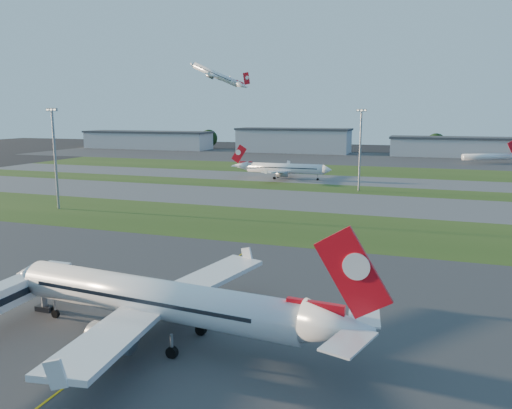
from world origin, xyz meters
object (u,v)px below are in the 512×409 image
at_px(airliner_parked, 158,300).
at_px(light_mast_centre, 360,144).
at_px(airliner_taxiing, 284,169).
at_px(light_mast_west, 55,152).
at_px(mini_jet_near, 488,157).

distance_m(airliner_parked, light_mast_centre, 115.70).
distance_m(airliner_taxiing, light_mast_west, 86.69).
xyz_separation_m(airliner_parked, mini_jet_near, (55.49, 226.20, -1.33)).
distance_m(mini_jet_near, light_mast_west, 205.36).
height_order(airliner_taxiing, light_mast_west, light_mast_west).
height_order(airliner_parked, airliner_taxiing, airliner_parked).
height_order(mini_jet_near, light_mast_west, light_mast_west).
bearing_deg(airliner_taxiing, light_mast_west, 62.81).
bearing_deg(airliner_taxiing, airliner_parked, 100.06).
bearing_deg(airliner_parked, mini_jet_near, 81.04).
xyz_separation_m(mini_jet_near, light_mast_west, (-118.75, -167.14, 11.53)).
relative_size(airliner_parked, light_mast_centre, 1.63).
relative_size(airliner_parked, light_mast_west, 1.63).
height_order(airliner_taxiing, mini_jet_near, airliner_taxiing).
distance_m(mini_jet_near, light_mast_centre, 121.91).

